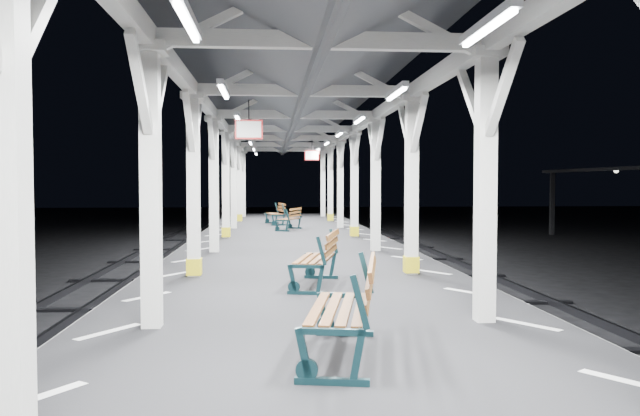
{
  "coord_description": "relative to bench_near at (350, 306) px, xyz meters",
  "views": [
    {
      "loc": [
        -0.6,
        -9.4,
        2.7
      ],
      "look_at": [
        0.37,
        2.94,
        2.2
      ],
      "focal_mm": 35.0,
      "sensor_mm": 36.0,
      "label": 1
    }
  ],
  "objects": [
    {
      "name": "ground",
      "position": [
        -0.16,
        3.45,
        -1.51
      ],
      "size": [
        120.0,
        120.0,
        0.0
      ],
      "primitive_type": "plane",
      "color": "black",
      "rests_on": "ground"
    },
    {
      "name": "platform",
      "position": [
        -0.16,
        3.45,
        -1.01
      ],
      "size": [
        6.0,
        50.0,
        1.0
      ],
      "primitive_type": "cube",
      "color": "black",
      "rests_on": "ground"
    },
    {
      "name": "hazard_stripes_left",
      "position": [
        -2.61,
        3.45,
        -0.5
      ],
      "size": [
        1.0,
        48.0,
        0.01
      ],
      "primitive_type": "cube",
      "color": "silver",
      "rests_on": "platform"
    },
    {
      "name": "hazard_stripes_right",
      "position": [
        2.29,
        3.45,
        -0.5
      ],
      "size": [
        1.0,
        48.0,
        0.01
      ],
      "primitive_type": "cube",
      "color": "silver",
      "rests_on": "platform"
    },
    {
      "name": "track_right",
      "position": [
        4.84,
        3.45,
        -1.43
      ],
      "size": [
        2.2,
        60.0,
        0.16
      ],
      "color": "#2D2D33",
      "rests_on": "ground"
    },
    {
      "name": "canopy",
      "position": [
        -0.16,
        3.43,
        3.05
      ],
      "size": [
        5.4,
        49.0,
        4.65
      ],
      "color": "silver",
      "rests_on": "platform"
    },
    {
      "name": "bench_near",
      "position": [
        0.0,
        0.0,
        0.0
      ],
      "size": [
        0.96,
        1.85,
        0.95
      ],
      "rotation": [
        0.0,
        0.0,
        -0.18
      ],
      "color": "#0F2A30",
      "rests_on": "platform"
    },
    {
      "name": "bench_mid",
      "position": [
        0.05,
        4.19,
        -0.03
      ],
      "size": [
        0.96,
        1.76,
        0.9
      ],
      "rotation": [
        0.0,
        0.0,
        -0.22
      ],
      "color": "#0F2A30",
      "rests_on": "platform"
    },
    {
      "name": "bench_far",
      "position": [
        -0.06,
        16.43,
        -0.08
      ],
      "size": [
        1.01,
        1.58,
        0.8
      ],
      "rotation": [
        0.0,
        0.0,
        -0.35
      ],
      "color": "#0F2A30",
      "rests_on": "platform"
    },
    {
      "name": "bench_extra",
      "position": [
        -0.52,
        19.59,
        -0.04
      ],
      "size": [
        0.86,
        1.68,
        0.87
      ],
      "rotation": [
        0.0,
        0.0,
        0.17
      ],
      "color": "#0F2A30",
      "rests_on": "platform"
    }
  ]
}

